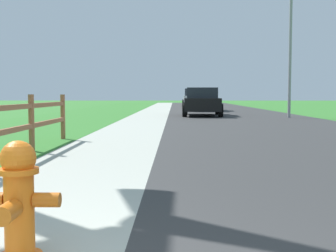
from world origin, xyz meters
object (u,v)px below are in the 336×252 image
object	(u,v)px
fire_hydrant	(18,198)
parked_car_white	(204,100)
street_lamp	(293,30)
parked_suv_black	(202,101)
parked_car_silver	(194,98)
parked_car_beige	(194,98)

from	to	relation	value
fire_hydrant	parked_car_white	xyz separation A→B (m)	(3.01, 27.78, 0.35)
fire_hydrant	street_lamp	xyz separation A→B (m)	(6.53, 18.36, 3.70)
fire_hydrant	parked_suv_black	distance (m)	20.65
fire_hydrant	parked_car_white	distance (m)	27.94
parked_car_white	street_lamp	bearing A→B (deg)	-69.50
fire_hydrant	street_lamp	distance (m)	19.83
parked_suv_black	street_lamp	bearing A→B (deg)	-27.73
parked_car_silver	parked_suv_black	bearing A→B (deg)	-90.97
parked_car_white	parked_car_beige	bearing A→B (deg)	89.87
fire_hydrant	parked_car_silver	bearing A→B (deg)	85.65
fire_hydrant	street_lamp	bearing A→B (deg)	70.42
fire_hydrant	street_lamp	size ratio (longest dim) A/B	0.11
fire_hydrant	parked_car_white	size ratio (longest dim) A/B	0.16
street_lamp	fire_hydrant	bearing A→B (deg)	-109.58
fire_hydrant	parked_car_white	bearing A→B (deg)	83.82
fire_hydrant	parked_car_beige	xyz separation A→B (m)	(3.05, 44.68, 0.36)
parked_car_white	street_lamp	size ratio (longest dim) A/B	0.70
parked_car_silver	street_lamp	distance (m)	17.79
fire_hydrant	street_lamp	world-z (taller)	street_lamp
parked_car_white	parked_car_beige	distance (m)	16.91
parked_car_white	parked_car_silver	bearing A→B (deg)	92.35
parked_car_beige	street_lamp	distance (m)	26.77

